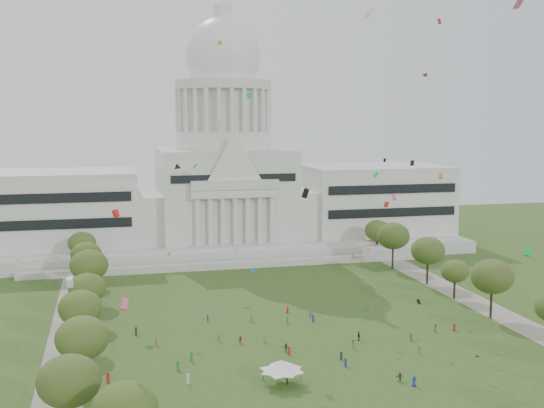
% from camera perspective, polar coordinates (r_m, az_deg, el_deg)
% --- Properties ---
extents(ground, '(400.00, 400.00, 0.00)m').
position_cam_1_polar(ground, '(130.52, 4.83, -12.99)').
color(ground, '#324C1C').
rests_on(ground, ground).
extents(capitol, '(160.00, 64.50, 91.30)m').
position_cam_1_polar(capitol, '(234.02, -4.00, 1.65)').
color(capitol, beige).
rests_on(capitol, ground).
extents(path_left, '(8.00, 160.00, 0.04)m').
position_cam_1_polar(path_left, '(153.00, -16.61, -10.19)').
color(path_left, gray).
rests_on(path_left, ground).
extents(path_right, '(8.00, 160.00, 0.04)m').
position_cam_1_polar(path_right, '(176.02, 16.73, -7.90)').
color(path_right, gray).
rests_on(path_right, ground).
extents(row_tree_l_0, '(8.85, 8.85, 12.59)m').
position_cam_1_polar(row_tree_l_0, '(101.14, -16.63, -14.01)').
color(row_tree_l_0, black).
rests_on(row_tree_l_0, ground).
extents(row_tree_l_1, '(8.86, 8.86, 12.59)m').
position_cam_1_polar(row_tree_l_1, '(118.72, -15.61, -10.75)').
color(row_tree_l_1, black).
rests_on(row_tree_l_1, ground).
extents(row_tree_l_2, '(8.42, 8.42, 11.97)m').
position_cam_1_polar(row_tree_l_2, '(138.30, -15.75, -8.37)').
color(row_tree_l_2, black).
rests_on(row_tree_l_2, ground).
extents(row_tree_r_2, '(9.55, 9.55, 13.58)m').
position_cam_1_polar(row_tree_r_2, '(161.37, 17.94, -5.79)').
color(row_tree_r_2, black).
rests_on(row_tree_r_2, ground).
extents(row_tree_l_3, '(8.12, 8.12, 11.55)m').
position_cam_1_polar(row_tree_l_3, '(154.41, -15.19, -6.83)').
color(row_tree_l_3, black).
rests_on(row_tree_l_3, ground).
extents(row_tree_r_3, '(7.01, 7.01, 9.98)m').
position_cam_1_polar(row_tree_r_3, '(176.37, 15.06, -5.45)').
color(row_tree_r_3, black).
rests_on(row_tree_r_3, ground).
extents(row_tree_l_4, '(9.29, 9.29, 13.21)m').
position_cam_1_polar(row_tree_l_4, '(172.18, -15.07, -4.97)').
color(row_tree_l_4, black).
rests_on(row_tree_l_4, ground).
extents(row_tree_r_4, '(9.19, 9.19, 13.06)m').
position_cam_1_polar(row_tree_r_4, '(189.54, 12.92, -3.82)').
color(row_tree_r_4, black).
rests_on(row_tree_r_4, ground).
extents(row_tree_l_5, '(8.33, 8.33, 11.85)m').
position_cam_1_polar(row_tree_l_5, '(190.61, -15.28, -4.10)').
color(row_tree_l_5, black).
rests_on(row_tree_l_5, ground).
extents(row_tree_r_5, '(9.82, 9.82, 13.96)m').
position_cam_1_polar(row_tree_r_5, '(206.80, 10.10, -2.65)').
color(row_tree_r_5, black).
rests_on(row_tree_r_5, ground).
extents(row_tree_l_6, '(8.19, 8.19, 11.64)m').
position_cam_1_polar(row_tree_l_6, '(208.50, -15.61, -3.19)').
color(row_tree_l_6, black).
rests_on(row_tree_l_6, ground).
extents(row_tree_r_6, '(8.42, 8.42, 11.97)m').
position_cam_1_polar(row_tree_r_6, '(224.24, 8.82, -2.22)').
color(row_tree_r_6, black).
rests_on(row_tree_r_6, ground).
extents(event_tent, '(9.46, 9.46, 4.37)m').
position_cam_1_polar(event_tent, '(118.67, 0.81, -13.33)').
color(event_tent, '#4C4C4C').
rests_on(event_tent, ground).
extents(person_0, '(0.96, 0.85, 1.65)m').
position_cam_1_polar(person_0, '(152.23, 15.01, -9.91)').
color(person_0, '#B21E1E').
rests_on(person_0, ground).
extents(person_2, '(0.94, 1.01, 1.77)m').
position_cam_1_polar(person_2, '(150.32, 13.55, -10.06)').
color(person_2, '#994C8C').
rests_on(person_2, ground).
extents(person_3, '(0.72, 1.30, 1.95)m').
position_cam_1_polar(person_3, '(137.60, 6.77, -11.50)').
color(person_3, '#33723F').
rests_on(person_3, ground).
extents(person_4, '(0.63, 1.14, 1.94)m').
position_cam_1_polar(person_4, '(142.11, 7.27, -10.90)').
color(person_4, '#26262B').
rests_on(person_4, ground).
extents(person_5, '(1.75, 1.26, 1.76)m').
position_cam_1_polar(person_5, '(134.75, 1.19, -11.91)').
color(person_5, '#4C4C51').
rests_on(person_5, ground).
extents(person_6, '(0.98, 1.06, 1.82)m').
position_cam_1_polar(person_6, '(121.14, 11.81, -14.30)').
color(person_6, navy).
rests_on(person_6, ground).
extents(person_7, '(0.79, 0.83, 1.85)m').
position_cam_1_polar(person_7, '(119.47, 1.27, -14.45)').
color(person_7, '#26262B').
rests_on(person_7, ground).
extents(person_8, '(0.93, 0.81, 1.63)m').
position_cam_1_polar(person_8, '(139.17, -2.68, -11.31)').
color(person_8, '#B21E1E').
rests_on(person_8, ground).
extents(person_9, '(1.02, 1.02, 1.48)m').
position_cam_1_polar(person_9, '(136.78, 12.24, -11.84)').
color(person_9, '#33723F').
rests_on(person_9, ground).
extents(person_10, '(0.72, 0.96, 1.45)m').
position_cam_1_polar(person_10, '(144.59, 8.42, -10.70)').
color(person_10, silver).
rests_on(person_10, ground).
extents(person_11, '(1.61, 0.80, 1.67)m').
position_cam_1_polar(person_11, '(122.69, 10.65, -14.03)').
color(person_11, '#4C4C51').
rests_on(person_11, ground).
extents(distant_crowd, '(62.43, 39.36, 1.86)m').
position_cam_1_polar(distant_crowd, '(139.50, -3.17, -11.25)').
color(distant_crowd, '#B21E1E').
rests_on(distant_crowd, ground).
extents(kite_swarm, '(85.63, 102.10, 64.32)m').
position_cam_1_polar(kite_swarm, '(134.43, 4.16, 0.31)').
color(kite_swarm, black).
rests_on(kite_swarm, ground).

